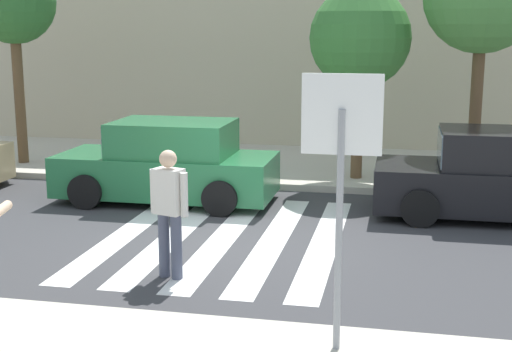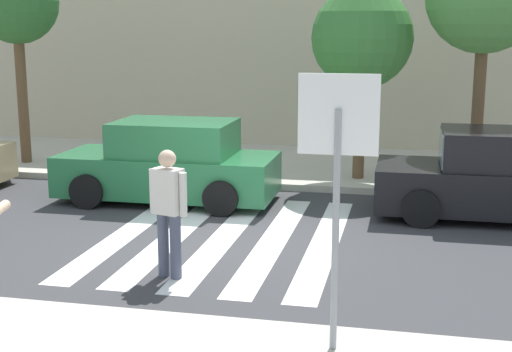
{
  "view_description": "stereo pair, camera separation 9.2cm",
  "coord_description": "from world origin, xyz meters",
  "px_view_note": "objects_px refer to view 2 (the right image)",
  "views": [
    {
      "loc": [
        2.7,
        -10.36,
        3.27
      ],
      "look_at": [
        0.6,
        -0.2,
        1.1
      ],
      "focal_mm": 50.0,
      "sensor_mm": 36.0,
      "label": 1
    },
    {
      "loc": [
        2.79,
        -10.34,
        3.27
      ],
      "look_at": [
        0.6,
        -0.2,
        1.1
      ],
      "focal_mm": 50.0,
      "sensor_mm": 36.0,
      "label": 2
    }
  ],
  "objects_px": {
    "stop_sign": "(338,152)",
    "street_tree_center": "(362,39)",
    "parked_car_green": "(170,164)",
    "street_tree_west": "(16,4)",
    "parked_car_black": "(499,178)",
    "pedestrian_crossing": "(168,206)"
  },
  "relations": [
    {
      "from": "stop_sign",
      "to": "street_tree_center",
      "type": "bearing_deg",
      "value": 92.53
    },
    {
      "from": "parked_car_green",
      "to": "street_tree_center",
      "type": "bearing_deg",
      "value": 33.49
    },
    {
      "from": "parked_car_green",
      "to": "street_tree_west",
      "type": "relative_size",
      "value": 0.88
    },
    {
      "from": "stop_sign",
      "to": "parked_car_black",
      "type": "relative_size",
      "value": 0.66
    },
    {
      "from": "stop_sign",
      "to": "pedestrian_crossing",
      "type": "bearing_deg",
      "value": 140.45
    },
    {
      "from": "pedestrian_crossing",
      "to": "parked_car_black",
      "type": "distance_m",
      "value": 6.14
    },
    {
      "from": "parked_car_green",
      "to": "parked_car_black",
      "type": "bearing_deg",
      "value": -0.0
    },
    {
      "from": "stop_sign",
      "to": "street_tree_center",
      "type": "xyz_separation_m",
      "value": [
        -0.37,
        8.28,
        0.91
      ]
    },
    {
      "from": "stop_sign",
      "to": "street_tree_west",
      "type": "bearing_deg",
      "value": 134.07
    },
    {
      "from": "stop_sign",
      "to": "street_tree_west",
      "type": "relative_size",
      "value": 0.58
    },
    {
      "from": "parked_car_green",
      "to": "street_tree_center",
      "type": "relative_size",
      "value": 1.04
    },
    {
      "from": "parked_car_black",
      "to": "street_tree_west",
      "type": "relative_size",
      "value": 0.88
    },
    {
      "from": "parked_car_black",
      "to": "street_tree_center",
      "type": "bearing_deg",
      "value": 138.91
    },
    {
      "from": "parked_car_black",
      "to": "street_tree_west",
      "type": "height_order",
      "value": "street_tree_west"
    },
    {
      "from": "parked_car_black",
      "to": "street_tree_west",
      "type": "distance_m",
      "value": 11.1
    },
    {
      "from": "parked_car_green",
      "to": "parked_car_black",
      "type": "xyz_separation_m",
      "value": [
        5.98,
        -0.0,
        0.0
      ]
    },
    {
      "from": "pedestrian_crossing",
      "to": "parked_car_green",
      "type": "height_order",
      "value": "pedestrian_crossing"
    },
    {
      "from": "parked_car_black",
      "to": "stop_sign",
      "type": "bearing_deg",
      "value": -110.18
    },
    {
      "from": "pedestrian_crossing",
      "to": "parked_car_black",
      "type": "xyz_separation_m",
      "value": [
        4.6,
        4.06,
        -0.25
      ]
    },
    {
      "from": "pedestrian_crossing",
      "to": "street_tree_center",
      "type": "xyz_separation_m",
      "value": [
        2.02,
        6.31,
        2.06
      ]
    },
    {
      "from": "stop_sign",
      "to": "parked_car_green",
      "type": "relative_size",
      "value": 0.66
    },
    {
      "from": "street_tree_west",
      "to": "parked_car_green",
      "type": "bearing_deg",
      "value": -28.77
    }
  ]
}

